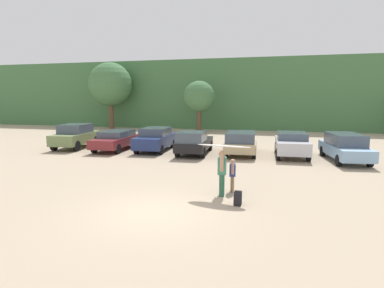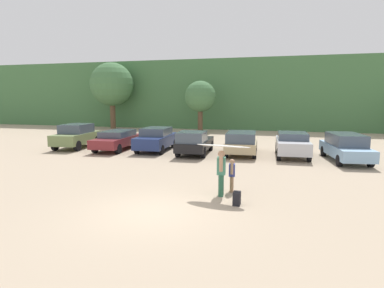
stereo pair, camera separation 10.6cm
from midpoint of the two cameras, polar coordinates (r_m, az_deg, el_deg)
The scene contains 15 objects.
ground_plane at distance 10.52m, azimuth -6.72°, elevation -11.64°, with size 120.00×120.00×0.00m, color tan.
hillside_ridge at distance 42.68m, azimuth 10.39°, elevation 8.41°, with size 108.00×12.00×7.91m, color #427042.
tree_ridge_back at distance 39.40m, azimuth -13.69°, elevation 10.01°, with size 4.95×4.95×7.59m.
tree_left at distance 34.43m, azimuth 1.55°, elevation 8.20°, with size 3.22×3.22×5.32m.
parked_car_olive_green at distance 24.70m, azimuth -19.36°, elevation 1.40°, with size 2.21×4.23×1.71m.
parked_car_maroon at distance 23.10m, azimuth -12.76°, elevation 0.81°, with size 2.04×4.77×1.31m.
parked_car_navy at distance 22.27m, azimuth -6.11°, elevation 0.91°, with size 2.06×4.52×1.56m.
parked_car_black at distance 20.59m, azimuth 0.55°, elevation 0.30°, with size 2.01×4.58×1.52m.
parked_car_tan at distance 20.80m, azimuth 8.76°, elevation 0.32°, with size 2.14×4.68×1.47m.
parked_car_silver at distance 20.71m, azimuth 17.19°, elevation 0.06°, with size 2.02×4.26×1.47m.
parked_car_sky_blue at distance 20.36m, azimuth 25.27°, elevation -0.45°, with size 2.34×4.89×1.55m.
person_adult at distance 11.94m, azimuth 5.36°, elevation -4.57°, with size 0.36×0.65×1.66m.
person_child at distance 12.53m, azimuth 7.19°, elevation -5.07°, with size 0.27×0.56×1.25m.
surfboard_white at distance 11.69m, azimuth 5.65°, elevation -0.33°, with size 2.08×0.90×0.15m.
backpack_dropped at distance 11.12m, azimuth 8.07°, elevation -9.35°, with size 0.24×0.34×0.45m.
Camera 2 is at (3.82, -9.16, 3.52)m, focal length 30.68 mm.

